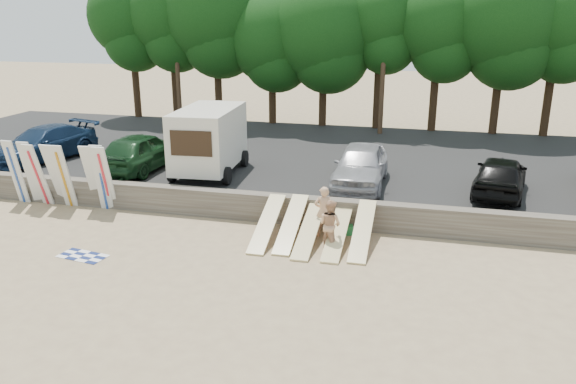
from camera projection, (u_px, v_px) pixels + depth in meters
name	position (u px, v px, depth m)	size (l,w,h in m)	color
ground	(264.00, 256.00, 17.12)	(120.00, 120.00, 0.00)	tan
seawall	(288.00, 209.00, 19.74)	(44.00, 0.50, 1.00)	#6B6356
parking_lot	(326.00, 161.00, 26.71)	(44.00, 14.50, 0.70)	#282828
treeline	(351.00, 21.00, 31.37)	(33.01, 6.37, 9.67)	#382616
utility_poles	(384.00, 46.00, 29.78)	(25.80, 0.26, 9.00)	#473321
box_trailer	(209.00, 138.00, 22.91)	(2.72, 4.45, 2.73)	beige
car_0	(43.00, 143.00, 25.40)	(2.10, 5.17, 1.50)	#122440
car_1	(141.00, 151.00, 23.69)	(1.94, 4.81, 1.64)	black
car_2	(361.00, 165.00, 21.59)	(1.88, 4.68, 1.60)	#A2A1A6
car_3	(500.00, 175.00, 20.48)	(1.73, 4.30, 1.46)	black
surfboard_upright_0	(16.00, 172.00, 21.47)	(0.50, 0.06, 2.60)	silver
surfboard_upright_1	(31.00, 173.00, 21.38)	(0.50, 0.06, 2.60)	silver
surfboard_upright_2	(38.00, 175.00, 21.18)	(0.50, 0.06, 2.60)	silver
surfboard_upright_3	(56.00, 175.00, 21.14)	(0.50, 0.06, 2.60)	silver
surfboard_upright_4	(64.00, 176.00, 20.96)	(0.50, 0.06, 2.60)	silver
surfboard_upright_5	(93.00, 177.00, 20.90)	(0.50, 0.06, 2.60)	silver
surfboard_upright_6	(102.00, 178.00, 20.71)	(0.50, 0.06, 2.60)	silver
surfboard_upright_7	(105.00, 178.00, 20.68)	(0.50, 0.06, 2.60)	silver
surfboard_low_0	(267.00, 223.00, 18.29)	(0.56, 3.00, 0.07)	beige
surfboard_low_1	(291.00, 223.00, 18.24)	(0.56, 3.00, 0.07)	beige
surfboard_low_2	(309.00, 231.00, 17.93)	(0.56, 3.00, 0.07)	beige
surfboard_low_3	(337.00, 234.00, 17.79)	(0.56, 3.00, 0.07)	beige
surfboard_low_4	(362.00, 230.00, 17.67)	(0.56, 3.00, 0.07)	beige
beachgoer_a	(323.00, 211.00, 18.47)	(0.62, 0.41, 1.71)	tan
beachgoer_b	(330.00, 224.00, 17.48)	(0.78, 0.61, 1.60)	tan
cooler	(347.00, 230.00, 18.78)	(0.38, 0.30, 0.32)	#248643
gear_bag	(313.00, 228.00, 19.07)	(0.30, 0.25, 0.22)	orange
beach_towel	(83.00, 256.00, 17.13)	(1.50, 1.50, 0.00)	white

